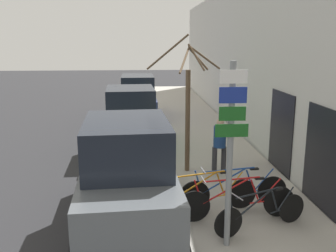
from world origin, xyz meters
name	(u,v)px	position (x,y,z in m)	size (l,w,h in m)	color
ground_plane	(139,150)	(0.00, 11.20, 0.00)	(80.00, 80.00, 0.00)	#28282B
sidewalk_curb	(197,130)	(2.60, 14.00, 0.07)	(3.20, 32.00, 0.15)	#ADA89E
building_facade	(239,58)	(4.35, 13.93, 3.23)	(0.23, 32.00, 6.50)	silver
signpost	(230,148)	(1.70, 4.12, 2.08)	(0.60, 0.13, 3.48)	gray
bicycle_0	(261,213)	(2.53, 4.66, 0.53)	(2.11, 0.83, 0.87)	black
bicycle_1	(237,201)	(2.16, 5.17, 0.56)	(2.61, 0.44, 0.97)	black
bicycle_2	(205,195)	(1.53, 5.56, 0.56)	(2.44, 0.55, 0.97)	black
bicycle_3	(234,191)	(2.23, 5.75, 0.57)	(2.58, 0.44, 0.98)	black
parked_car_0	(127,179)	(-0.21, 5.36, 1.07)	(2.30, 4.75, 2.39)	#51565B
parked_car_1	(131,123)	(-0.29, 11.02, 1.06)	(2.20, 4.22, 2.37)	#144728
parked_car_2	(138,100)	(-0.07, 16.62, 1.03)	(2.03, 4.81, 2.30)	navy
pedestrian_near	(220,142)	(2.37, 8.13, 1.09)	(0.43, 0.36, 1.63)	#333338
street_tree	(188,107)	(1.45, 8.38, 2.10)	(2.20, 1.60, 4.02)	brown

